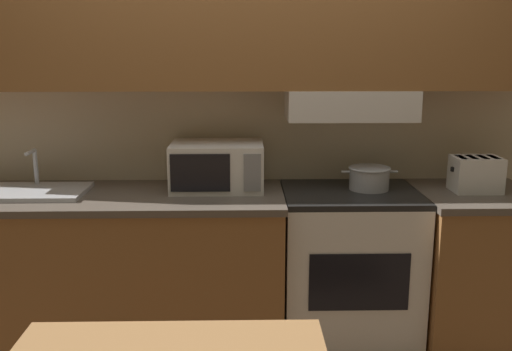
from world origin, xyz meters
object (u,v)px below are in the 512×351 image
stove_range (348,269)px  sink_basin (28,191)px  cooking_pot (369,177)px  microwave (217,166)px  toaster (476,174)px

stove_range → sink_basin: sink_basin is taller
stove_range → cooking_pot: (0.10, 0.04, 0.51)m
microwave → stove_range: bearing=-6.6°
cooking_pot → sink_basin: bearing=-177.9°
sink_basin → toaster: bearing=0.3°
stove_range → toaster: size_ratio=3.45×
cooking_pot → microwave: (-0.82, 0.04, 0.06)m
stove_range → sink_basin: bearing=-179.2°
cooking_pot → sink_basin: size_ratio=0.51×
sink_basin → cooking_pot: bearing=2.1°
cooking_pot → toaster: toaster is taller
microwave → toaster: size_ratio=1.91×
microwave → toaster: 1.37m
microwave → cooking_pot: bearing=-2.8°
stove_range → cooking_pot: 0.52m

